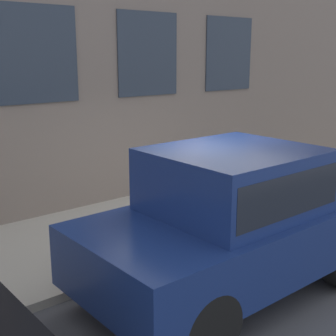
# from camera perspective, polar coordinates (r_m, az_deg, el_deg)

# --- Properties ---
(ground_plane) EXTENTS (80.00, 80.00, 0.00)m
(ground_plane) POSITION_cam_1_polar(r_m,az_deg,el_deg) (7.78, 3.88, -10.25)
(ground_plane) COLOR #47474C
(sidewalk) EXTENTS (2.98, 60.00, 0.13)m
(sidewalk) POSITION_cam_1_polar(r_m,az_deg,el_deg) (8.81, -2.84, -6.84)
(sidewalk) COLOR #A8A093
(sidewalk) RESTS_ON ground_plane
(fire_hydrant) EXTENTS (0.29, 0.42, 0.67)m
(fire_hydrant) POSITION_cam_1_polar(r_m,az_deg,el_deg) (8.09, 3.12, -5.73)
(fire_hydrant) COLOR gold
(fire_hydrant) RESTS_ON sidewalk
(person) EXTENTS (0.33, 0.22, 1.37)m
(person) POSITION_cam_1_polar(r_m,az_deg,el_deg) (7.66, -3.29, -3.04)
(person) COLOR #998466
(person) RESTS_ON sidewalk
(parked_car_navy_near) EXTENTS (2.05, 4.24, 1.99)m
(parked_car_navy_near) POSITION_cam_1_polar(r_m,az_deg,el_deg) (6.26, 7.88, -5.83)
(parked_car_navy_near) COLOR black
(parked_car_navy_near) RESTS_ON ground_plane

